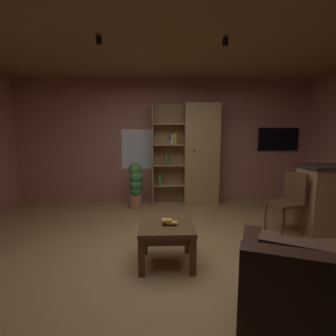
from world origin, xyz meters
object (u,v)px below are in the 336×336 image
object	(u,v)px
table_book_2	(167,220)
potted_floor_plant	(136,183)
bookshelf_cabinet	(197,155)
table_book_0	(169,223)
coffee_table	(167,233)
table_book_1	(172,222)
wall_mounted_tv	(278,139)
dining_chair	(289,198)

from	to	relation	value
table_book_2	potted_floor_plant	distance (m)	2.29
bookshelf_cabinet	table_book_0	bearing A→B (deg)	-105.44
coffee_table	table_book_1	world-z (taller)	table_book_1
table_book_1	table_book_2	world-z (taller)	table_book_2
potted_floor_plant	wall_mounted_tv	size ratio (longest dim) A/B	1.04
coffee_table	table_book_0	world-z (taller)	table_book_0
table_book_2	wall_mounted_tv	distance (m)	3.79
table_book_1	potted_floor_plant	xyz separation A→B (m)	(-0.63, 2.23, 0.01)
bookshelf_cabinet	potted_floor_plant	world-z (taller)	bookshelf_cabinet
coffee_table	potted_floor_plant	xyz separation A→B (m)	(-0.57, 2.24, 0.13)
table_book_2	table_book_1	bearing A→B (deg)	-15.30
potted_floor_plant	wall_mounted_tv	distance (m)	3.26
bookshelf_cabinet	table_book_0	size ratio (longest dim) A/B	16.75
potted_floor_plant	bookshelf_cabinet	bearing A→B (deg)	11.17
table_book_2	potted_floor_plant	size ratio (longest dim) A/B	0.12
coffee_table	table_book_2	xyz separation A→B (m)	(0.00, 0.02, 0.14)
table_book_0	wall_mounted_tv	size ratio (longest dim) A/B	0.14
dining_chair	potted_floor_plant	bearing A→B (deg)	150.57
coffee_table	table_book_1	size ratio (longest dim) A/B	4.70
bookshelf_cabinet	table_book_2	bearing A→B (deg)	-105.90
bookshelf_cabinet	coffee_table	bearing A→B (deg)	-105.82
table_book_1	dining_chair	distance (m)	2.00
table_book_1	dining_chair	xyz separation A→B (m)	(1.81, 0.86, 0.04)
table_book_0	wall_mounted_tv	bearing A→B (deg)	46.84
table_book_1	wall_mounted_tv	xyz separation A→B (m)	(2.47, 2.69, 0.89)
potted_floor_plant	table_book_1	bearing A→B (deg)	-74.35
table_book_0	table_book_2	size ratio (longest dim) A/B	1.12
table_book_1	wall_mounted_tv	world-z (taller)	wall_mounted_tv
potted_floor_plant	wall_mounted_tv	xyz separation A→B (m)	(3.10, 0.46, 0.88)
bookshelf_cabinet	potted_floor_plant	xyz separation A→B (m)	(-1.27, -0.25, -0.55)
table_book_0	wall_mounted_tv	world-z (taller)	wall_mounted_tv
coffee_table	dining_chair	size ratio (longest dim) A/B	0.68
table_book_1	wall_mounted_tv	bearing A→B (deg)	47.44
table_book_1	dining_chair	world-z (taller)	dining_chair
wall_mounted_tv	table_book_1	bearing A→B (deg)	-132.56
table_book_2	wall_mounted_tv	size ratio (longest dim) A/B	0.13
table_book_0	coffee_table	bearing A→B (deg)	-132.35
table_book_0	dining_chair	xyz separation A→B (m)	(1.84, 0.84, 0.06)
table_book_0	table_book_1	bearing A→B (deg)	-33.91
table_book_2	coffee_table	bearing A→B (deg)	-94.96
table_book_0	table_book_2	world-z (taller)	table_book_2
dining_chair	table_book_2	bearing A→B (deg)	-155.70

